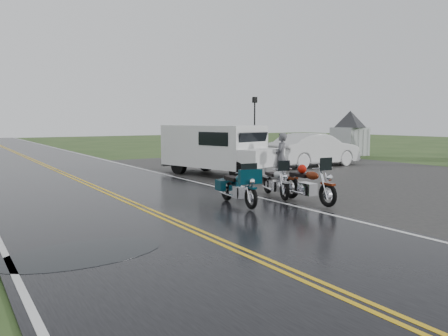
% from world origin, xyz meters
% --- Properties ---
extents(ground, '(120.00, 120.00, 0.00)m').
position_xyz_m(ground, '(0.00, 0.00, 0.00)').
color(ground, '#2D471E').
rests_on(ground, ground).
extents(road, '(8.00, 100.00, 0.04)m').
position_xyz_m(road, '(0.00, 10.00, 0.02)').
color(road, black).
rests_on(road, ground).
extents(parking_pad, '(14.00, 24.00, 0.03)m').
position_xyz_m(parking_pad, '(11.00, 5.00, 0.01)').
color(parking_pad, black).
rests_on(parking_pad, ground).
extents(visitor_center, '(16.00, 10.00, 4.80)m').
position_xyz_m(visitor_center, '(20.00, 12.00, 2.40)').
color(visitor_center, '#A8AAAD').
rests_on(visitor_center, ground).
extents(motorcycle_red, '(1.02, 2.39, 1.38)m').
position_xyz_m(motorcycle_red, '(4.39, -0.94, 0.69)').
color(motorcycle_red, '#561B09').
rests_on(motorcycle_red, ground).
extents(motorcycle_teal, '(1.07, 2.24, 1.27)m').
position_xyz_m(motorcycle_teal, '(2.39, -0.01, 0.64)').
color(motorcycle_teal, '#052A37').
rests_on(motorcycle_teal, ground).
extents(motorcycle_silver, '(1.35, 2.17, 1.21)m').
position_xyz_m(motorcycle_silver, '(4.03, 0.49, 0.60)').
color(motorcycle_silver, '#989B9F').
rests_on(motorcycle_silver, ground).
extents(van_white, '(3.71, 6.33, 2.34)m').
position_xyz_m(van_white, '(5.39, 4.93, 1.17)').
color(van_white, white).
rests_on(van_white, ground).
extents(person_at_van, '(0.85, 0.82, 1.96)m').
position_xyz_m(person_at_van, '(7.09, 4.29, 0.98)').
color(person_at_van, '#515156').
rests_on(person_at_van, ground).
extents(sedan_white, '(5.45, 1.98, 1.78)m').
position_xyz_m(sedan_white, '(12.22, 7.62, 0.89)').
color(sedan_white, silver).
rests_on(sedan_white, ground).
extents(lamp_post_far_right, '(0.35, 0.35, 4.12)m').
position_xyz_m(lamp_post_far_right, '(13.06, 14.14, 2.06)').
color(lamp_post_far_right, black).
rests_on(lamp_post_far_right, ground).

